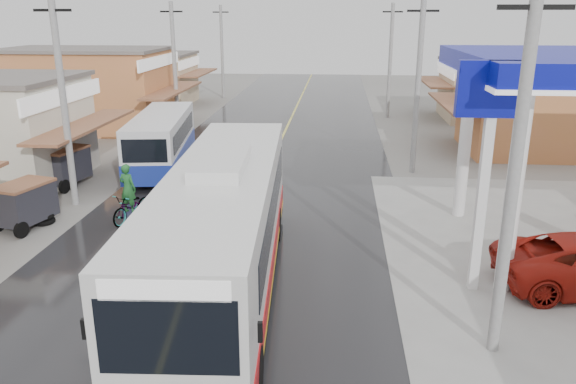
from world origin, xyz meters
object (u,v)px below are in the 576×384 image
at_px(coach_bus, 224,230).
at_px(tyre_stack, 43,218).
at_px(tricycle_far, 64,165).
at_px(cyclist, 131,202).
at_px(second_bus, 162,141).
at_px(tricycle_near, 24,202).

bearing_deg(coach_bus, tyre_stack, 145.21).
distance_m(coach_bus, tricycle_far, 12.92).
distance_m(coach_bus, tyre_stack, 9.14).
bearing_deg(tyre_stack, tricycle_far, 106.31).
relative_size(coach_bus, cyclist, 5.61).
relative_size(cyclist, tyre_stack, 2.76).
bearing_deg(cyclist, coach_bus, -30.93).
distance_m(second_bus, tyre_stack, 7.96).
relative_size(coach_bus, tricycle_far, 5.04).
bearing_deg(second_bus, cyclist, -89.74).
bearing_deg(coach_bus, tricycle_near, 148.68).
distance_m(second_bus, tricycle_near, 8.38).
bearing_deg(tyre_stack, tricycle_near, -134.54).
bearing_deg(cyclist, second_bus, 116.08).
bearing_deg(tricycle_near, tricycle_far, 115.50).
relative_size(second_bus, tricycle_far, 3.37).
xyz_separation_m(tricycle_near, tyre_stack, (0.40, 0.40, -0.73)).
distance_m(cyclist, tyre_stack, 3.21).
bearing_deg(second_bus, coach_bus, -73.51).
height_order(tricycle_near, tyre_stack, tricycle_near).
xyz_separation_m(coach_bus, tricycle_near, (-8.05, 4.30, -0.92)).
bearing_deg(tricycle_near, second_bus, 87.18).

